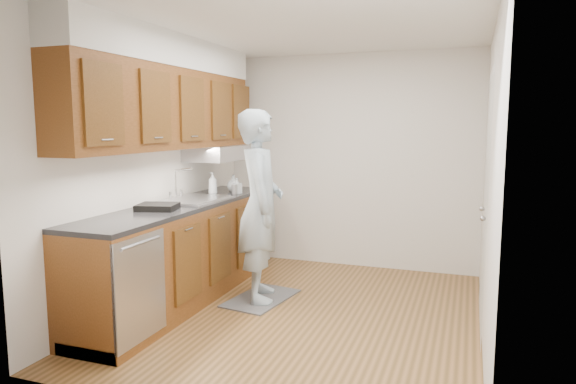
# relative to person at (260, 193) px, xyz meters

# --- Properties ---
(floor) EXTENTS (3.50, 3.50, 0.00)m
(floor) POSITION_rel_person_xyz_m (0.50, -0.25, -1.04)
(floor) COLOR olive
(floor) RESTS_ON ground
(ceiling) EXTENTS (3.50, 3.50, 0.00)m
(ceiling) POSITION_rel_person_xyz_m (0.50, -0.25, 1.46)
(ceiling) COLOR white
(ceiling) RESTS_ON wall_left
(wall_left) EXTENTS (0.02, 3.50, 2.50)m
(wall_left) POSITION_rel_person_xyz_m (-1.00, -0.25, 0.21)
(wall_left) COLOR silver
(wall_left) RESTS_ON floor
(wall_right) EXTENTS (0.02, 3.50, 2.50)m
(wall_right) POSITION_rel_person_xyz_m (2.00, -0.25, 0.21)
(wall_right) COLOR silver
(wall_right) RESTS_ON floor
(wall_back) EXTENTS (3.00, 0.02, 2.50)m
(wall_back) POSITION_rel_person_xyz_m (0.50, 1.50, 0.21)
(wall_back) COLOR silver
(wall_back) RESTS_ON floor
(counter) EXTENTS (0.64, 2.80, 1.30)m
(counter) POSITION_rel_person_xyz_m (-0.70, -0.25, -0.55)
(counter) COLOR brown
(counter) RESTS_ON floor
(upper_cabinets) EXTENTS (0.47, 2.80, 1.21)m
(upper_cabinets) POSITION_rel_person_xyz_m (-0.83, -0.20, 0.91)
(upper_cabinets) COLOR brown
(upper_cabinets) RESTS_ON wall_left
(closet_door) EXTENTS (0.02, 1.22, 2.05)m
(closet_door) POSITION_rel_person_xyz_m (1.99, 0.05, -0.01)
(closet_door) COLOR silver
(closet_door) RESTS_ON wall_right
(floor_mat) EXTENTS (0.58, 0.86, 0.01)m
(floor_mat) POSITION_rel_person_xyz_m (0.00, 0.00, -1.03)
(floor_mat) COLOR slate
(floor_mat) RESTS_ON floor
(person) EXTENTS (0.72, 0.85, 2.05)m
(person) POSITION_rel_person_xyz_m (0.00, 0.00, 0.00)
(person) COLOR #A2B7C5
(person) RESTS_ON floor_mat
(soap_bottle_a) EXTENTS (0.11, 0.11, 0.24)m
(soap_bottle_a) POSITION_rel_person_xyz_m (-0.71, 0.38, 0.02)
(soap_bottle_a) COLOR silver
(soap_bottle_a) RESTS_ON counter
(soap_bottle_b) EXTENTS (0.10, 0.10, 0.17)m
(soap_bottle_b) POSITION_rel_person_xyz_m (-0.51, 0.57, -0.02)
(soap_bottle_b) COLOR silver
(soap_bottle_b) RESTS_ON counter
(soap_bottle_c) EXTENTS (0.20, 0.20, 0.19)m
(soap_bottle_c) POSITION_rel_person_xyz_m (-0.63, 0.72, -0.01)
(soap_bottle_c) COLOR silver
(soap_bottle_c) RESTS_ON counter
(steel_can) EXTENTS (0.06, 0.06, 0.11)m
(steel_can) POSITION_rel_person_xyz_m (-0.52, 0.51, -0.05)
(steel_can) COLOR #A5A5AA
(steel_can) RESTS_ON counter
(dish_rack) EXTENTS (0.39, 0.35, 0.05)m
(dish_rack) POSITION_rel_person_xyz_m (-0.71, -0.64, -0.07)
(dish_rack) COLOR black
(dish_rack) RESTS_ON counter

